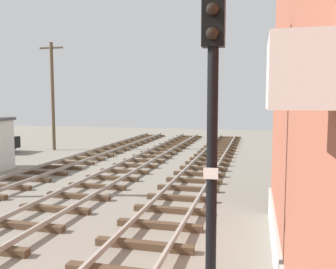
{
  "coord_description": "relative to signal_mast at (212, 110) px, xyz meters",
  "views": [
    {
      "loc": [
        3.45,
        -3.06,
        3.67
      ],
      "look_at": [
        -0.31,
        12.21,
        2.15
      ],
      "focal_mm": 38.56,
      "sensor_mm": 36.0,
      "label": 1
    }
  ],
  "objects": [
    {
      "name": "signal_mast",
      "position": [
        0.0,
        0.0,
        0.0
      ],
      "size": [
        0.36,
        0.4,
        5.61
      ],
      "color": "black",
      "rests_on": "ground"
    },
    {
      "name": "utility_pole_far",
      "position": [
        -13.68,
        17.6,
        0.57
      ],
      "size": [
        1.8,
        0.24,
        7.77
      ],
      "color": "brown",
      "rests_on": "ground"
    }
  ]
}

